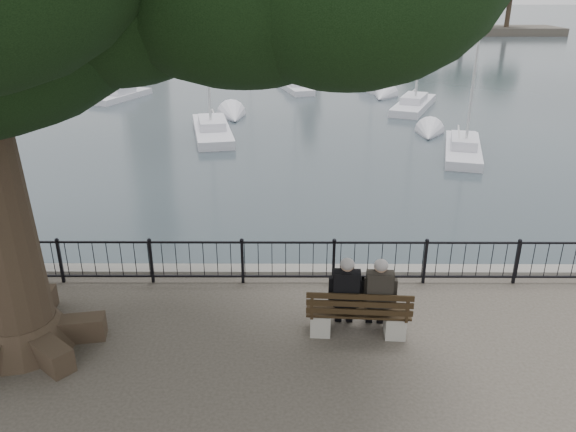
{
  "coord_description": "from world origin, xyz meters",
  "views": [
    {
      "loc": [
        0.05,
        -8.45,
        6.16
      ],
      "look_at": [
        0.0,
        2.5,
        1.6
      ],
      "focal_mm": 35.0,
      "sensor_mm": 36.0,
      "label": 1
    }
  ],
  "objects_px": {
    "person_left": "(345,296)",
    "person_right": "(378,298)",
    "lion_monument": "(310,36)",
    "bench": "(358,318)"
  },
  "relations": [
    {
      "from": "lion_monument",
      "to": "person_right",
      "type": "bearing_deg",
      "value": -90.37
    },
    {
      "from": "person_right",
      "to": "lion_monument",
      "type": "bearing_deg",
      "value": 89.63
    },
    {
      "from": "person_right",
      "to": "lion_monument",
      "type": "height_order",
      "value": "lion_monument"
    },
    {
      "from": "bench",
      "to": "lion_monument",
      "type": "bearing_deg",
      "value": 89.21
    },
    {
      "from": "person_left",
      "to": "lion_monument",
      "type": "bearing_deg",
      "value": 88.93
    },
    {
      "from": "person_left",
      "to": "person_right",
      "type": "relative_size",
      "value": 1.0
    },
    {
      "from": "bench",
      "to": "person_left",
      "type": "xyz_separation_m",
      "value": [
        -0.24,
        0.13,
        0.39
      ]
    },
    {
      "from": "lion_monument",
      "to": "person_left",
      "type": "bearing_deg",
      "value": -91.07
    },
    {
      "from": "bench",
      "to": "person_right",
      "type": "height_order",
      "value": "person_right"
    },
    {
      "from": "bench",
      "to": "person_left",
      "type": "relative_size",
      "value": 1.22
    }
  ]
}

